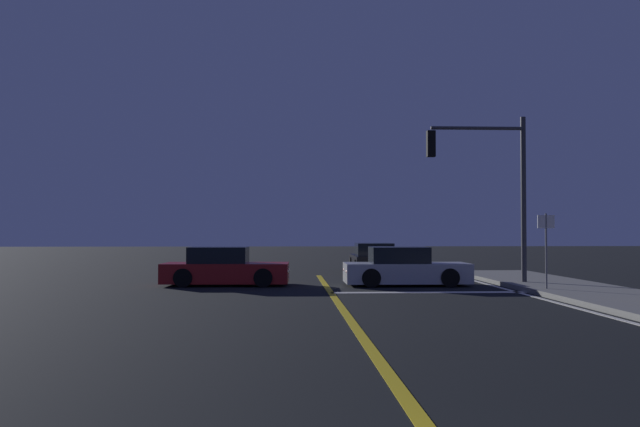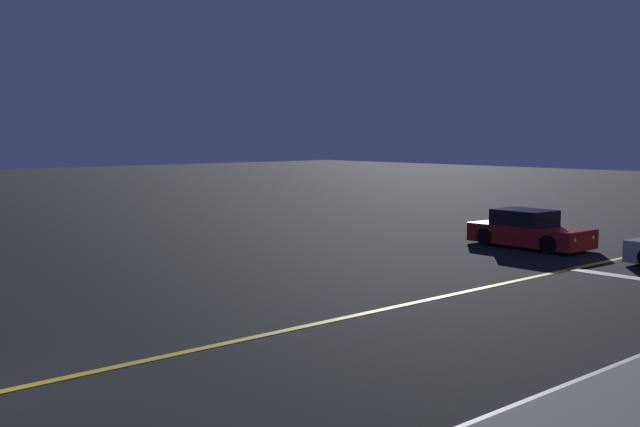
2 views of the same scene
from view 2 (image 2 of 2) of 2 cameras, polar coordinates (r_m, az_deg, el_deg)
lane_line_center at (r=18.25m, az=5.02°, el=-6.97°), size 0.20×32.28×0.01m
lane_line_edge_right at (r=15.02m, az=21.46°, el=-10.16°), size 0.16×32.28×0.01m
car_far_approaching_red at (r=28.94m, az=15.10°, el=-1.24°), size 4.42×2.01×1.34m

